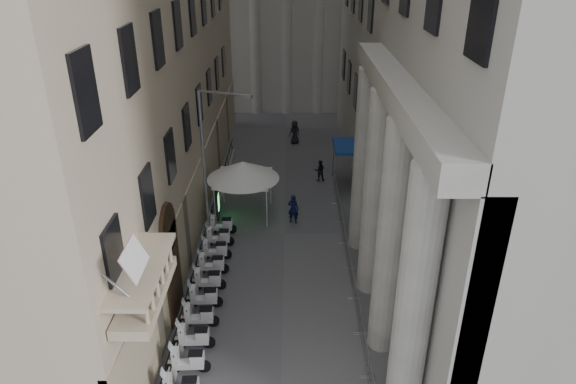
% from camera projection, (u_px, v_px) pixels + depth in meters
% --- Properties ---
extents(iron_fence, '(0.30, 28.00, 1.40)m').
position_uv_depth(iron_fence, '(209.00, 244.00, 29.24)').
color(iron_fence, black).
rests_on(iron_fence, ground).
extents(blue_awning, '(1.60, 3.00, 3.00)m').
position_uv_depth(blue_awning, '(344.00, 185.00, 36.40)').
color(blue_awning, navy).
rests_on(blue_awning, ground).
extents(scooter_3, '(1.42, 0.62, 1.50)m').
position_uv_depth(scooter_3, '(190.00, 372.00, 20.51)').
color(scooter_3, silver).
rests_on(scooter_3, ground).
extents(scooter_4, '(1.42, 0.62, 1.50)m').
position_uv_depth(scooter_4, '(196.00, 348.00, 21.73)').
color(scooter_4, silver).
rests_on(scooter_4, ground).
extents(scooter_5, '(1.42, 0.62, 1.50)m').
position_uv_depth(scooter_5, '(201.00, 326.00, 22.95)').
color(scooter_5, silver).
rests_on(scooter_5, ground).
extents(scooter_6, '(1.42, 0.62, 1.50)m').
position_uv_depth(scooter_6, '(205.00, 307.00, 24.17)').
color(scooter_6, silver).
rests_on(scooter_6, ground).
extents(scooter_7, '(1.42, 0.62, 1.50)m').
position_uv_depth(scooter_7, '(209.00, 289.00, 25.39)').
color(scooter_7, silver).
rests_on(scooter_7, ground).
extents(scooter_8, '(1.42, 0.62, 1.50)m').
position_uv_depth(scooter_8, '(213.00, 273.00, 26.62)').
color(scooter_8, silver).
rests_on(scooter_8, ground).
extents(scooter_9, '(1.42, 0.62, 1.50)m').
position_uv_depth(scooter_9, '(216.00, 259.00, 27.84)').
color(scooter_9, silver).
rests_on(scooter_9, ground).
extents(scooter_10, '(1.42, 0.62, 1.50)m').
position_uv_depth(scooter_10, '(219.00, 246.00, 29.06)').
color(scooter_10, silver).
rests_on(scooter_10, ground).
extents(scooter_11, '(1.42, 0.62, 1.50)m').
position_uv_depth(scooter_11, '(222.00, 233.00, 30.28)').
color(scooter_11, silver).
rests_on(scooter_11, ground).
extents(barrier_2, '(0.60, 2.40, 1.10)m').
position_uv_depth(barrier_2, '(364.00, 355.00, 21.37)').
color(barrier_2, '#96999D').
rests_on(barrier_2, ground).
extents(barrier_3, '(0.60, 2.40, 1.10)m').
position_uv_depth(barrier_3, '(357.00, 315.00, 23.62)').
color(barrier_3, '#96999D').
rests_on(barrier_3, ground).
extents(barrier_4, '(0.60, 2.40, 1.10)m').
position_uv_depth(barrier_4, '(351.00, 283.00, 25.87)').
color(barrier_4, '#96999D').
rests_on(barrier_4, ground).
extents(barrier_5, '(0.60, 2.40, 1.10)m').
position_uv_depth(barrier_5, '(346.00, 256.00, 28.11)').
color(barrier_5, '#96999D').
rests_on(barrier_5, ground).
extents(barrier_6, '(0.60, 2.40, 1.10)m').
position_uv_depth(barrier_6, '(342.00, 233.00, 30.36)').
color(barrier_6, '#96999D').
rests_on(barrier_6, ground).
extents(barrier_7, '(0.60, 2.40, 1.10)m').
position_uv_depth(barrier_7, '(338.00, 213.00, 32.61)').
color(barrier_7, '#96999D').
rests_on(barrier_7, ground).
extents(barrier_8, '(0.60, 2.40, 1.10)m').
position_uv_depth(barrier_8, '(335.00, 195.00, 34.86)').
color(barrier_8, '#96999D').
rests_on(barrier_8, ground).
extents(security_tent, '(4.43, 4.43, 3.60)m').
position_uv_depth(security_tent, '(242.00, 170.00, 31.18)').
color(security_tent, silver).
rests_on(security_tent, ground).
extents(street_lamp, '(2.82, 1.06, 8.95)m').
position_uv_depth(street_lamp, '(210.00, 158.00, 26.68)').
color(street_lamp, gray).
rests_on(street_lamp, ground).
extents(info_kiosk, '(0.32, 0.86, 1.79)m').
position_uv_depth(info_kiosk, '(217.00, 205.00, 31.60)').
color(info_kiosk, black).
rests_on(info_kiosk, ground).
extents(pedestrian_a, '(0.79, 0.64, 1.86)m').
position_uv_depth(pedestrian_a, '(293.00, 209.00, 31.07)').
color(pedestrian_a, black).
rests_on(pedestrian_a, ground).
extents(pedestrian_b, '(0.79, 0.63, 1.55)m').
position_uv_depth(pedestrian_b, '(320.00, 170.00, 36.72)').
color(pedestrian_b, black).
rests_on(pedestrian_b, ground).
extents(pedestrian_c, '(1.16, 1.02, 2.00)m').
position_uv_depth(pedestrian_c, '(295.00, 132.00, 43.43)').
color(pedestrian_c, black).
rests_on(pedestrian_c, ground).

